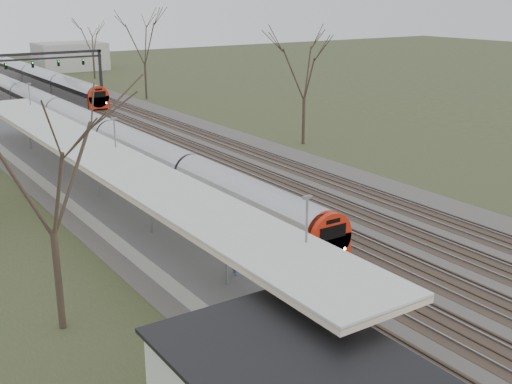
% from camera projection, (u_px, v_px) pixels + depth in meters
% --- Properties ---
extents(track_bed, '(24.00, 160.00, 0.22)m').
position_uv_depth(track_bed, '(113.00, 137.00, 63.68)').
color(track_bed, '#474442').
rests_on(track_bed, ground).
extents(platform, '(3.50, 69.00, 1.00)m').
position_uv_depth(platform, '(82.00, 191.00, 44.71)').
color(platform, '#9E9B93').
rests_on(platform, ground).
extents(canopy, '(4.10, 50.00, 3.11)m').
position_uv_depth(canopy, '(102.00, 156.00, 40.11)').
color(canopy, slate).
rests_on(canopy, platform).
extents(signal_gantry, '(21.00, 0.59, 6.08)m').
position_uv_depth(signal_gantry, '(27.00, 62.00, 86.06)').
color(signal_gantry, black).
rests_on(signal_gantry, ground).
extents(tree_west_near, '(5.00, 5.00, 10.30)m').
position_uv_depth(tree_west_near, '(47.00, 163.00, 25.12)').
color(tree_west_near, '#2D231C').
rests_on(tree_west_near, ground).
extents(tree_east_far, '(5.00, 5.00, 10.30)m').
position_uv_depth(tree_east_far, '(305.00, 66.00, 58.53)').
color(tree_east_far, '#2D231C').
rests_on(tree_east_far, ground).
extents(train_near, '(2.62, 90.21, 3.05)m').
position_uv_depth(train_near, '(59.00, 113.00, 68.36)').
color(train_near, '#A8AAB2').
rests_on(train_near, ground).
extents(train_far, '(2.62, 75.21, 3.05)m').
position_uv_depth(train_far, '(18.00, 70.00, 106.99)').
color(train_far, '#A8AAB2').
rests_on(train_far, ground).
extents(passenger, '(0.62, 0.79, 1.89)m').
position_uv_depth(passenger, '(235.00, 256.00, 29.85)').
color(passenger, '#344466').
rests_on(passenger, platform).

